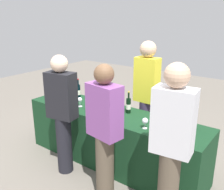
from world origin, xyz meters
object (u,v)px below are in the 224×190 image
Objects in this scene: wine_bottle_0 at (63,89)px; wine_bottle_5 at (170,113)px; guest_2 at (172,143)px; wine_glass_2 at (80,100)px; wine_bottle_7 at (192,120)px; wine_bottle_6 at (181,118)px; guest_0 at (62,111)px; wine_bottle_4 at (161,112)px; wine_glass_1 at (73,100)px; guest_1 at (105,130)px; wine_glass_0 at (64,97)px; wine_bottle_2 at (91,96)px; wine_glass_3 at (88,102)px; wine_bottle_1 at (78,91)px; wine_glass_5 at (145,121)px; wine_bottle_3 at (128,105)px; wine_glass_4 at (119,114)px.

wine_bottle_5 reaches higher than wine_bottle_0.
wine_glass_2 is at bearing 156.38° from guest_2.
wine_bottle_7 is at bearing 1.16° from wine_bottle_0.
guest_0 is (-1.33, -0.65, -0.03)m from wine_bottle_6.
wine_bottle_5 reaches higher than wine_bottle_4.
wine_bottle_7 is (0.12, 0.05, -0.01)m from wine_bottle_6.
wine_glass_1 is 0.09× the size of guest_1.
wine_bottle_0 reaches higher than wine_glass_0.
wine_bottle_6 is (1.42, -0.01, 0.02)m from wine_bottle_2.
wine_glass_1 is 0.99× the size of wine_glass_3.
wine_glass_0 is at bearing -168.74° from wine_bottle_4.
wine_bottle_0 is at bearing -168.78° from wine_bottle_1.
wine_glass_3 is 1.57m from guest_2.
wine_bottle_7 is at bearing 1.49° from wine_bottle_2.
wine_bottle_5 is at bearing 0.18° from wine_bottle_1.
wine_glass_5 is at bearing 10.48° from guest_0.
wine_bottle_2 is 1.13m from wine_glass_5.
wine_glass_5 is (-0.32, -0.28, -0.03)m from wine_bottle_6.
wine_glass_3 is at bearing 3.98° from wine_glass_0.
guest_0 reaches higher than wine_glass_2.
wine_bottle_6 is at bearing -0.16° from wine_bottle_0.
wine_bottle_2 is at bearing 87.78° from guest_0.
guest_2 is at bearing -64.78° from wine_bottle_5.
wine_glass_1 is at bearing -112.48° from wine_bottle_2.
guest_1 is (-0.25, -0.45, -0.01)m from wine_glass_5.
wine_bottle_3 reaches higher than wine_bottle_0.
wine_bottle_0 is 2.15× the size of wine_glass_1.
wine_bottle_1 is 0.38m from wine_glass_1.
wine_glass_1 is (-1.36, -0.33, -0.01)m from wine_bottle_5.
wine_bottle_5 is 0.90m from guest_1.
wine_glass_2 is at bearing -168.31° from wine_bottle_5.
guest_2 reaches higher than wine_bottle_4.
wine_glass_2 is at bearing 174.21° from wine_glass_4.
wine_bottle_1 is at bearing -179.82° from wine_bottle_5.
wine_glass_5 is at bearing -2.01° from wine_glass_0.
wine_bottle_3 is 0.52m from wine_glass_5.
wine_glass_1 is 0.08× the size of guest_2.
wine_bottle_2 is at bearing 35.63° from wine_glass_0.
guest_2 is at bearing -14.04° from wine_glass_1.
wine_glass_3 is (0.46, 0.03, 0.01)m from wine_glass_0.
wine_glass_1 is at bearing -7.79° from wine_glass_0.
guest_1 reaches higher than wine_bottle_2.
guest_2 reaches higher than wine_glass_3.
wine_glass_1 is (0.50, -0.27, -0.01)m from wine_bottle_0.
wine_glass_1 is 1.08× the size of wine_glass_4.
wine_glass_4 is at bearing -147.15° from wine_bottle_5.
wine_glass_5 is (0.43, -0.30, -0.02)m from wine_bottle_3.
wine_bottle_6 is at bearing 60.93° from guest_1.
wine_bottle_5 is 0.20× the size of guest_1.
guest_2 is at bearing -13.34° from wine_glass_0.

